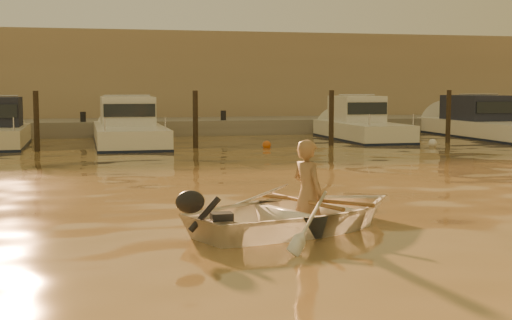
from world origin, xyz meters
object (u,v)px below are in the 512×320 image
object	(u,v)px
moored_boat_2	(129,127)
waterfront_building	(160,81)
moored_boat_4	(362,124)
moored_boat_5	(488,122)
dinghy	(303,212)
person	(308,194)

from	to	relation	value
moored_boat_2	waterfront_building	world-z (taller)	waterfront_building
moored_boat_2	waterfront_building	bearing A→B (deg)	77.89
moored_boat_4	waterfront_building	bearing A→B (deg)	122.04
moored_boat_4	moored_boat_5	xyz separation A→B (m)	(5.66, 0.00, 0.00)
moored_boat_2	moored_boat_4	xyz separation A→B (m)	(9.25, 0.00, 0.00)
dinghy	waterfront_building	xyz separation A→B (m)	(0.79, 27.58, 2.14)
person	moored_boat_4	xyz separation A→B (m)	(7.59, 16.54, 0.10)
dinghy	moored_boat_2	distance (m)	16.66
waterfront_building	moored_boat_4	bearing A→B (deg)	-57.96
dinghy	person	distance (m)	0.29
person	moored_boat_4	bearing A→B (deg)	-47.45
dinghy	moored_boat_4	world-z (taller)	moored_boat_4
dinghy	moored_boat_5	bearing A→B (deg)	-61.63
moored_boat_5	waterfront_building	xyz separation A→B (m)	(-12.55, 11.00, 1.77)
dinghy	moored_boat_4	bearing A→B (deg)	-47.66
person	moored_boat_2	bearing A→B (deg)	-17.09
person	moored_boat_4	world-z (taller)	moored_boat_4
moored_boat_5	dinghy	bearing A→B (deg)	-128.81
dinghy	person	xyz separation A→B (m)	(0.09, 0.04, 0.27)
moored_boat_2	moored_boat_5	size ratio (longest dim) A/B	0.94
person	moored_boat_5	bearing A→B (deg)	-61.50
dinghy	moored_boat_2	xyz separation A→B (m)	(-1.57, 16.58, 0.36)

